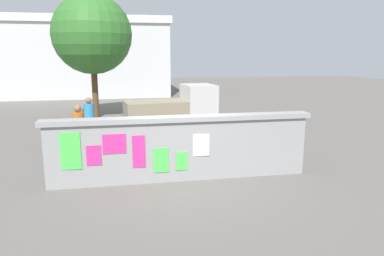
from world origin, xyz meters
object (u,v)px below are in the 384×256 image
at_px(bicycle_near, 244,147).
at_px(bicycle_far, 237,134).
at_px(tree_roadside, 92,35).
at_px(auto_rickshaw_truck, 175,109).
at_px(motorcycle, 132,144).
at_px(person_bystander, 89,115).
at_px(person_walking, 79,126).

bearing_deg(bicycle_near, bicycle_far, 78.89).
xyz_separation_m(bicycle_far, tree_roadside, (-5.14, 6.43, 3.60)).
distance_m(auto_rickshaw_truck, motorcycle, 4.18).
bearing_deg(person_bystander, auto_rickshaw_truck, 24.77).
distance_m(auto_rickshaw_truck, person_walking, 4.77).
bearing_deg(tree_roadside, person_walking, -90.09).
xyz_separation_m(motorcycle, tree_roadside, (-1.51, 7.55, 3.50)).
bearing_deg(bicycle_near, tree_roadside, 120.50).
distance_m(auto_rickshaw_truck, bicycle_far, 3.19).
xyz_separation_m(auto_rickshaw_truck, tree_roadside, (-3.38, 3.83, 3.07)).
bearing_deg(bicycle_near, person_walking, 168.58).
distance_m(motorcycle, bicycle_near, 3.35).
bearing_deg(tree_roadside, bicycle_far, -51.35).
xyz_separation_m(bicycle_near, bicycle_far, (0.34, 1.72, 0.00)).
relative_size(bicycle_far, person_bystander, 1.03).
bearing_deg(person_walking, tree_roadside, 89.91).
height_order(bicycle_far, person_bystander, person_bystander).
xyz_separation_m(person_walking, person_bystander, (0.15, 1.86, 0.00)).
relative_size(auto_rickshaw_truck, motorcycle, 1.97).
height_order(motorcycle, person_bystander, person_bystander).
relative_size(motorcycle, tree_roadside, 0.33).
height_order(bicycle_near, person_walking, person_walking).
height_order(motorcycle, tree_roadside, tree_roadside).
xyz_separation_m(auto_rickshaw_truck, bicycle_far, (1.76, -2.60, -0.54)).
distance_m(bicycle_near, tree_roadside, 10.12).
height_order(bicycle_far, tree_roadside, tree_roadside).
distance_m(motorcycle, person_bystander, 2.66).
height_order(motorcycle, bicycle_near, bicycle_near).
height_order(bicycle_far, person_walking, person_walking).
distance_m(auto_rickshaw_truck, bicycle_near, 4.59).
bearing_deg(person_bystander, motorcycle, -58.35).
height_order(person_walking, tree_roadside, tree_roadside).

